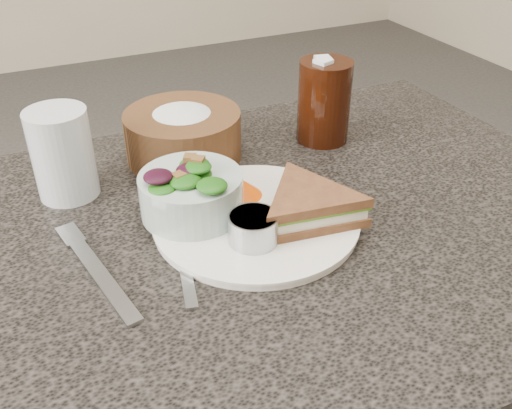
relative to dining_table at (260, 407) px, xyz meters
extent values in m
cube|color=black|center=(0.00, 0.00, 0.00)|extent=(1.00, 0.70, 0.75)
cylinder|color=silver|center=(-0.01, 0.01, 0.38)|extent=(0.27, 0.27, 0.01)
cylinder|color=#A5A9B1|center=(-0.03, -0.04, 0.41)|extent=(0.07, 0.07, 0.04)
cone|color=#F45003|center=(0.00, 0.06, 0.40)|extent=(0.07, 0.07, 0.03)
cube|color=#9D9EA0|center=(-0.22, -0.02, 0.38)|extent=(0.05, 0.19, 0.01)
cube|color=#9B9EA3|center=(-0.11, -0.01, 0.38)|extent=(0.06, 0.21, 0.00)
cylinder|color=silver|center=(-0.21, 0.19, 0.44)|extent=(0.10, 0.10, 0.13)
camera|label=1|loc=(-0.27, -0.55, 0.81)|focal=40.00mm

